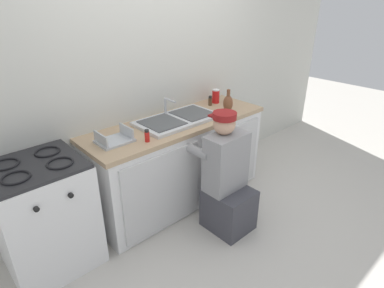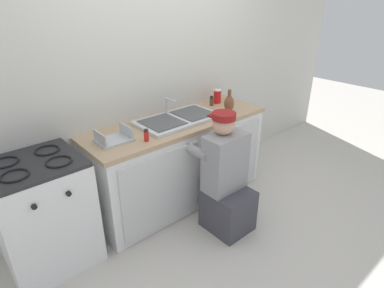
% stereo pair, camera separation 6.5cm
% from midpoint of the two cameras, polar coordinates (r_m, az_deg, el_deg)
% --- Properties ---
extents(ground_plane, '(12.00, 12.00, 0.00)m').
position_cam_midpoint_polar(ground_plane, '(3.31, 1.73, -11.58)').
color(ground_plane, beige).
extents(back_wall, '(6.00, 0.10, 2.50)m').
position_cam_midpoint_polar(back_wall, '(3.24, -5.96, 12.03)').
color(back_wall, silver).
rests_on(back_wall, ground_plane).
extents(counter_cabinet, '(1.84, 0.62, 0.83)m').
position_cam_midpoint_polar(counter_cabinet, '(3.27, -1.63, -3.40)').
color(counter_cabinet, white).
rests_on(counter_cabinet, ground_plane).
extents(countertop, '(1.88, 0.62, 0.04)m').
position_cam_midpoint_polar(countertop, '(3.09, -1.84, 3.79)').
color(countertop, tan).
rests_on(countertop, counter_cabinet).
extents(sink_double_basin, '(0.80, 0.44, 0.19)m').
position_cam_midpoint_polar(sink_double_basin, '(3.08, -1.88, 4.49)').
color(sink_double_basin, silver).
rests_on(sink_double_basin, countertop).
extents(stove_range, '(0.65, 0.62, 0.91)m').
position_cam_midpoint_polar(stove_range, '(2.75, -24.12, -11.21)').
color(stove_range, white).
rests_on(stove_range, ground_plane).
extents(plumber_person, '(0.42, 0.61, 1.10)m').
position_cam_midpoint_polar(plumber_person, '(2.88, 6.69, -6.91)').
color(plumber_person, '#3F3F47').
rests_on(plumber_person, ground_plane).
extents(vase_decorative, '(0.10, 0.10, 0.23)m').
position_cam_midpoint_polar(vase_decorative, '(3.32, 7.16, 7.21)').
color(vase_decorative, brown).
rests_on(vase_decorative, countertop).
extents(spice_bottle_pepper, '(0.04, 0.04, 0.10)m').
position_cam_midpoint_polar(spice_bottle_pepper, '(3.50, 4.02, 7.64)').
color(spice_bottle_pepper, '#513823').
rests_on(spice_bottle_pepper, countertop).
extents(dish_rack_tray, '(0.28, 0.22, 0.11)m').
position_cam_midpoint_polar(dish_rack_tray, '(2.71, -13.04, 0.94)').
color(dish_rack_tray, '#B2B7BC').
rests_on(dish_rack_tray, countertop).
extents(spice_bottle_red, '(0.04, 0.04, 0.10)m').
position_cam_midpoint_polar(spice_bottle_red, '(2.66, -7.44, 1.52)').
color(spice_bottle_red, red).
rests_on(spice_bottle_red, countertop).
extents(soda_cup_red, '(0.08, 0.08, 0.15)m').
position_cam_midpoint_polar(soda_cup_red, '(3.59, 5.05, 8.43)').
color(soda_cup_red, red).
rests_on(soda_cup_red, countertop).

